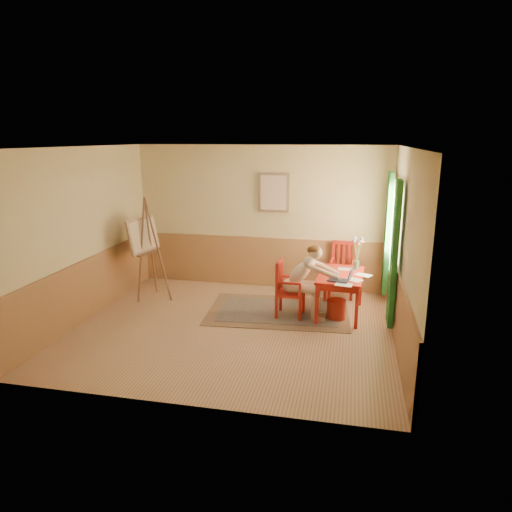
% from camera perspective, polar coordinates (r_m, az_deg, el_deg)
% --- Properties ---
extents(room, '(5.04, 4.54, 2.84)m').
position_cam_1_polar(room, '(7.04, -2.91, 1.77)').
color(room, tan).
rests_on(room, ground).
extents(wainscot, '(5.00, 4.50, 1.00)m').
position_cam_1_polar(wainscot, '(8.02, -1.39, -3.29)').
color(wainscot, '#B77B49').
rests_on(wainscot, room).
extents(window, '(0.12, 2.01, 2.20)m').
position_cam_1_polar(window, '(7.93, 16.39, 2.24)').
color(window, white).
rests_on(window, room).
extents(wall_portrait, '(0.60, 0.05, 0.76)m').
position_cam_1_polar(wall_portrait, '(9.03, 2.17, 7.81)').
color(wall_portrait, '#917154').
rests_on(wall_portrait, room).
extents(rug, '(2.51, 1.78, 0.02)m').
position_cam_1_polar(rug, '(8.11, 2.74, -6.78)').
color(rug, '#8C7251').
rests_on(rug, room).
extents(table, '(0.79, 1.24, 0.72)m').
position_cam_1_polar(table, '(7.90, 10.37, -2.81)').
color(table, red).
rests_on(table, room).
extents(chair_left, '(0.46, 0.44, 0.96)m').
position_cam_1_polar(chair_left, '(7.76, 3.91, -4.08)').
color(chair_left, red).
rests_on(chair_left, room).
extents(chair_back, '(0.49, 0.51, 1.03)m').
position_cam_1_polar(chair_back, '(8.91, 10.60, -1.61)').
color(chair_back, red).
rests_on(chair_back, room).
extents(figure, '(0.94, 0.41, 1.26)m').
position_cam_1_polar(figure, '(7.64, 6.04, -2.72)').
color(figure, beige).
rests_on(figure, room).
extents(laptop, '(0.43, 0.32, 0.23)m').
position_cam_1_polar(laptop, '(7.47, 10.59, -2.73)').
color(laptop, '#1E2338').
rests_on(laptop, table).
extents(papers, '(0.61, 1.10, 0.00)m').
position_cam_1_polar(papers, '(7.74, 11.70, -2.53)').
color(papers, white).
rests_on(papers, table).
extents(vase, '(0.20, 0.28, 0.57)m').
position_cam_1_polar(vase, '(8.16, 12.32, 0.21)').
color(vase, '#3F724C').
rests_on(vase, table).
extents(wastebasket, '(0.34, 0.34, 0.33)m').
position_cam_1_polar(wastebasket, '(7.85, 9.84, -6.49)').
color(wastebasket, '#A02F22').
rests_on(wastebasket, room).
extents(easel, '(0.69, 0.85, 1.90)m').
position_cam_1_polar(easel, '(8.73, -13.48, 2.03)').
color(easel, brown).
rests_on(easel, room).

